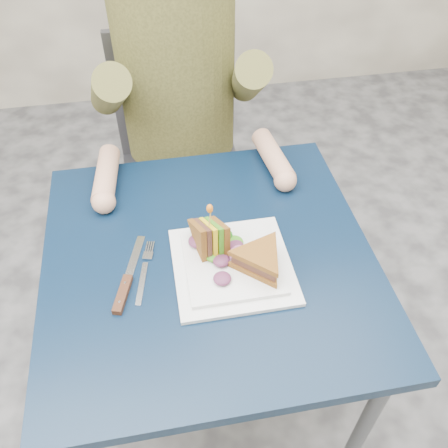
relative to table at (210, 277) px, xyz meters
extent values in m
plane|color=#4B4B4D|center=(0.00, 0.00, -0.65)|extent=(4.00, 4.00, 0.00)
cube|color=black|center=(0.00, 0.00, 0.06)|extent=(0.75, 0.75, 0.03)
cylinder|color=#595B5E|center=(0.32, -0.32, -0.30)|extent=(0.04, 0.04, 0.70)
cylinder|color=#595B5E|center=(-0.32, 0.32, -0.30)|extent=(0.04, 0.04, 0.70)
cylinder|color=#595B5E|center=(0.32, 0.32, -0.30)|extent=(0.04, 0.04, 0.70)
cube|color=#47474C|center=(0.00, 0.60, -0.20)|extent=(0.42, 0.40, 0.04)
cube|color=#47474C|center=(0.00, 0.78, 0.05)|extent=(0.42, 0.03, 0.46)
cylinder|color=#47474C|center=(-0.18, 0.43, -0.44)|extent=(0.02, 0.02, 0.43)
cylinder|color=#47474C|center=(0.18, 0.43, -0.44)|extent=(0.02, 0.02, 0.43)
cylinder|color=#47474C|center=(-0.18, 0.77, -0.44)|extent=(0.02, 0.02, 0.43)
cylinder|color=#47474C|center=(0.18, 0.77, -0.44)|extent=(0.02, 0.02, 0.43)
cylinder|color=#4A4922|center=(0.00, 0.58, 0.22)|extent=(0.34, 0.34, 0.52)
cylinder|color=brown|center=(-0.20, 0.49, 0.23)|extent=(0.15, 0.39, 0.31)
cylinder|color=tan|center=(-0.23, 0.29, 0.11)|extent=(0.08, 0.20, 0.06)
sphere|color=tan|center=(-0.23, 0.19, 0.11)|extent=(0.06, 0.06, 0.06)
cylinder|color=brown|center=(0.20, 0.49, 0.23)|extent=(0.15, 0.39, 0.31)
cylinder|color=tan|center=(0.23, 0.29, 0.11)|extent=(0.08, 0.20, 0.06)
sphere|color=tan|center=(0.23, 0.19, 0.11)|extent=(0.06, 0.06, 0.06)
cube|color=white|center=(0.05, -0.05, 0.08)|extent=(0.26, 0.26, 0.01)
cube|color=white|center=(0.05, -0.05, 0.09)|extent=(0.21, 0.21, 0.01)
cube|color=silver|center=(-0.16, -0.06, 0.08)|extent=(0.03, 0.12, 0.00)
cube|color=silver|center=(-0.14, 0.02, 0.08)|extent=(0.03, 0.03, 0.00)
cube|color=silver|center=(-0.14, 0.05, 0.08)|extent=(0.01, 0.03, 0.00)
cube|color=silver|center=(-0.13, 0.05, 0.08)|extent=(0.01, 0.03, 0.00)
cube|color=silver|center=(-0.13, 0.05, 0.08)|extent=(0.01, 0.03, 0.00)
cube|color=silver|center=(-0.12, 0.04, 0.08)|extent=(0.01, 0.03, 0.00)
cube|color=silver|center=(-0.17, 0.02, 0.08)|extent=(0.06, 0.14, 0.00)
cube|color=black|center=(-0.20, -0.08, 0.09)|extent=(0.05, 0.10, 0.01)
cylinder|color=silver|center=(-0.19, -0.06, 0.09)|extent=(0.01, 0.01, 0.00)
cylinder|color=silver|center=(-0.20, -0.11, 0.09)|extent=(0.01, 0.01, 0.00)
cylinder|color=tan|center=(0.01, 0.00, 0.20)|extent=(0.01, 0.01, 0.06)
ellipsoid|color=orange|center=(0.01, 0.00, 0.23)|extent=(0.01, 0.01, 0.02)
torus|color=#9E4C7A|center=(0.06, -0.04, 0.11)|extent=(0.04, 0.04, 0.02)
camera|label=1|loc=(-0.09, -0.70, 0.90)|focal=38.00mm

